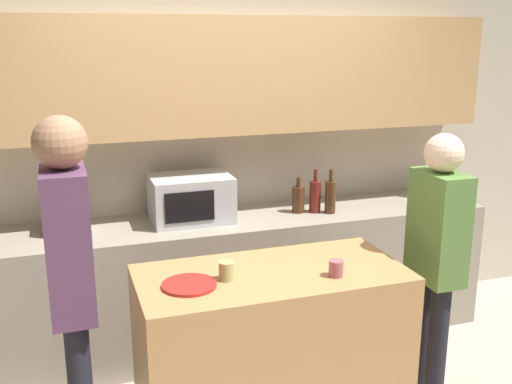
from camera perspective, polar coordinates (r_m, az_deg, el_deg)
back_wall at (r=4.10m, az=-3.66°, el=7.11°), size 6.40×0.40×2.70m
back_counter at (r=4.14m, az=-2.44°, el=-8.46°), size 3.60×0.62×0.90m
kitchen_island at (r=3.23m, az=1.46°, el=-15.30°), size 1.35×0.65×0.94m
microwave at (r=3.93m, az=-6.22°, el=-0.60°), size 0.52×0.39×0.30m
toaster at (r=3.87m, az=-17.78°, el=-2.42°), size 0.26×0.16×0.18m
potted_plant at (r=4.65m, az=16.42°, el=1.90°), size 0.14×0.14×0.40m
bottle_0 at (r=4.11m, az=4.05°, el=-0.65°), size 0.09×0.09×0.25m
bottle_1 at (r=4.11m, az=5.65°, el=-0.36°), size 0.08×0.08×0.30m
bottle_2 at (r=4.11m, az=7.09°, el=-0.41°), size 0.07×0.07×0.31m
plate_on_island at (r=2.87m, az=-6.38°, el=-8.79°), size 0.26×0.26×0.01m
cup_0 at (r=2.91m, az=-2.84°, el=-7.51°), size 0.08×0.08×0.09m
cup_1 at (r=2.98m, az=7.63°, el=-7.22°), size 0.07×0.07×0.08m
person_left at (r=2.81m, az=-17.23°, el=-7.31°), size 0.23×0.34×1.76m
person_center at (r=3.44m, az=16.78°, el=-5.37°), size 0.21×0.34×1.59m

